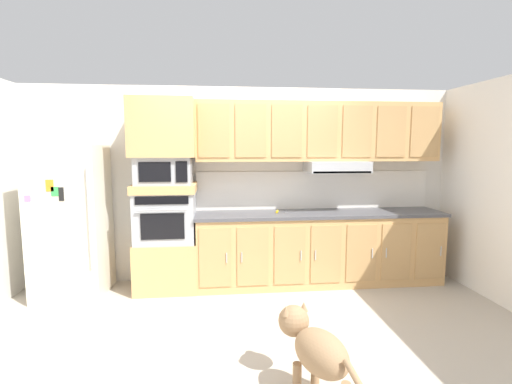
{
  "coord_description": "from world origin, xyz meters",
  "views": [
    {
      "loc": [
        -0.35,
        -3.76,
        1.74
      ],
      "look_at": [
        0.09,
        0.42,
        1.23
      ],
      "focal_mm": 25.94,
      "sensor_mm": 36.0,
      "label": 1
    }
  ],
  "objects_px": {
    "microwave": "(165,170)",
    "screwdriver": "(278,212)",
    "dog": "(314,346)",
    "built_in_oven": "(166,217)",
    "refrigerator": "(71,221)"
  },
  "relations": [
    {
      "from": "dog",
      "to": "built_in_oven",
      "type": "bearing_deg",
      "value": 9.07
    },
    {
      "from": "microwave",
      "to": "screwdriver",
      "type": "relative_size",
      "value": 4.25
    },
    {
      "from": "built_in_oven",
      "to": "screwdriver",
      "type": "bearing_deg",
      "value": 0.45
    },
    {
      "from": "refrigerator",
      "to": "built_in_oven",
      "type": "bearing_deg",
      "value": 3.59
    },
    {
      "from": "screwdriver",
      "to": "dog",
      "type": "xyz_separation_m",
      "value": [
        -0.1,
        -2.17,
        -0.56
      ]
    },
    {
      "from": "microwave",
      "to": "screwdriver",
      "type": "height_order",
      "value": "microwave"
    },
    {
      "from": "refrigerator",
      "to": "screwdriver",
      "type": "height_order",
      "value": "refrigerator"
    },
    {
      "from": "microwave",
      "to": "screwdriver",
      "type": "xyz_separation_m",
      "value": [
        1.38,
        0.01,
        -0.53
      ]
    },
    {
      "from": "screwdriver",
      "to": "built_in_oven",
      "type": "bearing_deg",
      "value": -179.55
    },
    {
      "from": "refrigerator",
      "to": "screwdriver",
      "type": "distance_m",
      "value": 2.46
    },
    {
      "from": "built_in_oven",
      "to": "dog",
      "type": "height_order",
      "value": "built_in_oven"
    },
    {
      "from": "microwave",
      "to": "screwdriver",
      "type": "bearing_deg",
      "value": 0.45
    },
    {
      "from": "refrigerator",
      "to": "dog",
      "type": "relative_size",
      "value": 2.03
    },
    {
      "from": "microwave",
      "to": "dog",
      "type": "xyz_separation_m",
      "value": [
        1.28,
        -2.16,
        -1.09
      ]
    },
    {
      "from": "microwave",
      "to": "refrigerator",
      "type": "bearing_deg",
      "value": -176.41
    }
  ]
}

